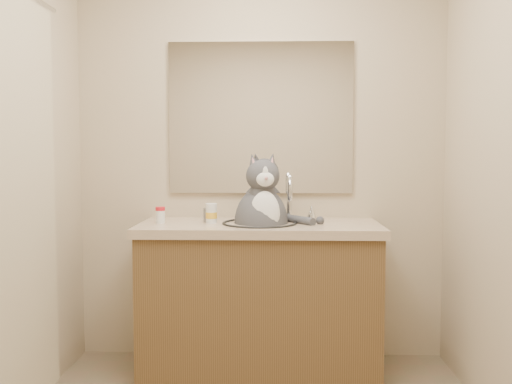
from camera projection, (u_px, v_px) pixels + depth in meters
room at (253, 165)px, 2.19m from camera, size 2.22×2.52×2.42m
vanity at (260, 295)px, 3.21m from camera, size 1.34×0.59×1.12m
mirror at (261, 118)px, 3.41m from camera, size 1.10×0.02×0.90m
cat at (262, 217)px, 3.18m from camera, size 0.48×0.39×0.60m
pill_bottle_redcap at (160, 215)px, 3.18m from camera, size 0.07×0.07×0.09m
pill_bottle_orange at (211, 214)px, 3.18m from camera, size 0.08×0.08×0.11m
grey_canister at (208, 215)px, 3.25m from camera, size 0.06×0.06×0.08m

